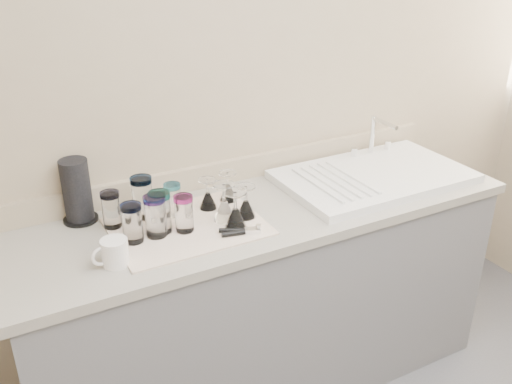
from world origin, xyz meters
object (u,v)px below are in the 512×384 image
goblet_back_left (208,198)px  can_opener (241,231)px  tumbler_blue (155,216)px  tumbler_extra (160,212)px  goblet_front_right (246,206)px  tumbler_lavender (184,213)px  tumbler_magenta (132,223)px  tumbler_purple (173,199)px  white_mug (114,252)px  paper_towel_roll (77,192)px  goblet_back_right (228,191)px  goblet_front_left (224,208)px  sink_unit (374,175)px  tumbler_cyan (142,197)px  tumbler_teal (111,209)px  goblet_extra (236,215)px

goblet_back_left → can_opener: (0.02, -0.24, -0.03)m
tumbler_blue → tumbler_extra: tumbler_extra is taller
goblet_front_right → tumbler_lavender: bearing=177.5°
goblet_back_left → tumbler_magenta: bearing=-161.4°
tumbler_purple → white_mug: tumbler_purple is taller
goblet_front_right → goblet_back_left: bearing=125.5°
goblet_front_right → paper_towel_roll: 0.63m
tumbler_lavender → tumbler_purple: bearing=86.7°
tumbler_magenta → paper_towel_roll: (-0.13, 0.26, 0.04)m
tumbler_purple → goblet_back_right: (0.24, 0.02, -0.02)m
tumbler_blue → goblet_back_right: (0.35, 0.14, -0.04)m
goblet_front_left → sink_unit: bearing=3.0°
tumbler_blue → can_opener: (0.27, -0.13, -0.07)m
goblet_front_left → paper_towel_roll: (-0.48, 0.27, 0.06)m
tumbler_cyan → tumbler_extra: (0.02, -0.14, -0.00)m
goblet_back_left → paper_towel_roll: size_ratio=0.50×
tumbler_extra → tumbler_teal: bearing=139.8°
tumbler_purple → goblet_front_right: same height
tumbler_magenta → white_mug: tumbler_magenta is taller
sink_unit → white_mug: size_ratio=6.29×
can_opener → tumbler_magenta: bearing=159.8°
goblet_extra → goblet_back_right: bearing=71.2°
tumbler_magenta → goblet_back_left: bearing=18.6°
goblet_extra → tumbler_cyan: bearing=137.9°
tumbler_teal → can_opener: bearing=-34.9°
tumbler_teal → goblet_extra: 0.46m
goblet_front_right → tumbler_extra: bearing=172.4°
tumbler_lavender → goblet_extra: 0.19m
sink_unit → paper_towel_roll: 1.25m
can_opener → goblet_back_right: bearing=73.5°
sink_unit → goblet_front_left: (-0.74, -0.04, 0.04)m
tumbler_lavender → can_opener: bearing=-35.0°
tumbler_teal → goblet_back_left: 0.37m
sink_unit → tumbler_teal: size_ratio=5.89×
goblet_back_right → paper_towel_roll: paper_towel_roll is taller
tumbler_magenta → goblet_extra: goblet_extra is taller
goblet_front_left → white_mug: (-0.45, -0.10, -0.01)m
tumbler_cyan → tumbler_blue: tumbler_cyan is taller
tumbler_purple → can_opener: tumbler_purple is taller
sink_unit → goblet_back_left: size_ratio=6.63×
sink_unit → goblet_back_right: bearing=171.1°
sink_unit → goblet_back_right: sink_unit is taller
tumbler_teal → tumbler_cyan: 0.13m
goblet_extra → goblet_front_right: bearing=38.4°
tumbler_extra → goblet_back_left: bearing=22.4°
tumbler_magenta → goblet_back_left: 0.36m
goblet_back_right → goblet_front_left: size_ratio=0.83×
tumbler_teal → goblet_extra: goblet_extra is taller
tumbler_extra → can_opener: (0.25, -0.15, -0.07)m
tumbler_purple → goblet_back_right: size_ratio=1.06×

